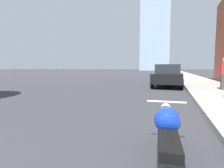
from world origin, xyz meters
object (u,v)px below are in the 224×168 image
at_px(parked_car_yellow, 168,71).
at_px(parked_car_silver, 171,70).
at_px(pedestrian, 224,73).
at_px(parked_car_black, 168,76).
at_px(motorcycle, 168,143).
at_px(parked_car_green, 170,70).

bearing_deg(parked_car_yellow, parked_car_silver, 89.29).
bearing_deg(parked_car_silver, parked_car_yellow, -92.80).
bearing_deg(parked_car_yellow, pedestrian, -77.67).
relative_size(parked_car_black, parked_car_silver, 0.92).
distance_m(motorcycle, pedestrian, 8.92).
height_order(motorcycle, pedestrian, pedestrian).
distance_m(parked_car_green, pedestrian, 28.03).
xyz_separation_m(motorcycle, parked_car_silver, (-0.11, 48.14, 0.46)).
bearing_deg(parked_car_black, pedestrian, -32.74).
height_order(motorcycle, parked_car_black, parked_car_black).
distance_m(parked_car_black, parked_car_yellow, 12.86).
relative_size(parked_car_black, parked_car_green, 1.01).
bearing_deg(pedestrian, motorcycle, -107.52).
height_order(parked_car_yellow, parked_car_green, parked_car_green).
bearing_deg(motorcycle, parked_car_black, 87.55).
bearing_deg(motorcycle, parked_car_silver, 86.54).
relative_size(motorcycle, parked_car_black, 0.57).
bearing_deg(parked_car_silver, pedestrian, -87.86).
height_order(parked_car_green, parked_car_silver, parked_car_green).
distance_m(motorcycle, parked_car_green, 36.35).
bearing_deg(parked_car_silver, parked_car_black, -92.03).
bearing_deg(parked_car_yellow, parked_car_black, -88.45).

